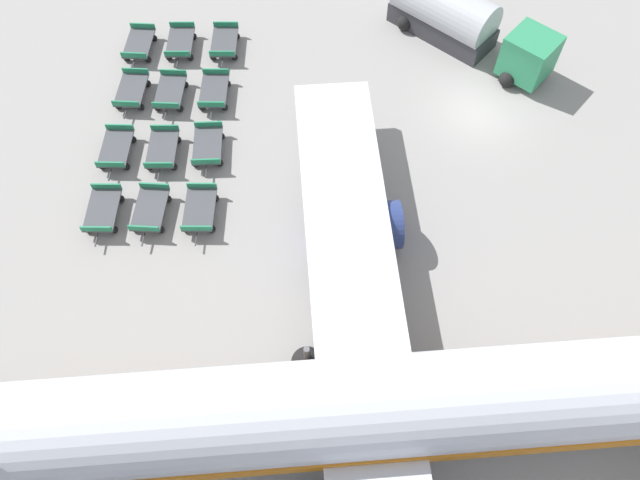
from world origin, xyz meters
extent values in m
plane|color=gray|center=(0.00, 0.00, 0.00)|extent=(500.00, 500.00, 0.00)
cylinder|color=silver|center=(16.62, -5.18, 3.01)|extent=(6.13, 35.47, 3.56)
cube|color=silver|center=(16.72, -6.59, 2.21)|extent=(33.02, 6.04, 0.44)
cylinder|color=navy|center=(8.04, -6.82, 1.16)|extent=(2.53, 4.32, 2.23)
cube|color=orange|center=(16.62, -5.18, 2.39)|extent=(5.94, 31.95, 0.64)
cylinder|color=#56565B|center=(14.21, -8.90, 1.39)|extent=(0.24, 0.24, 1.47)
sphere|color=black|center=(14.21, -8.90, 0.66)|extent=(1.31, 1.31, 1.31)
cube|color=#2D8C5B|center=(-2.60, 2.84, 1.57)|extent=(3.33, 3.34, 2.33)
cube|color=#333338|center=(-6.23, -1.29, 0.59)|extent=(5.79, 6.15, 1.18)
cylinder|color=#ADB2B7|center=(-6.23, -1.29, 1.80)|extent=(5.81, 6.10, 2.60)
sphere|color=black|center=(-2.00, 1.86, 0.45)|extent=(0.90, 0.90, 0.90)
sphere|color=black|center=(-3.65, 3.31, 0.45)|extent=(0.90, 0.90, 0.90)
sphere|color=black|center=(-6.60, -3.38, 0.45)|extent=(0.90, 0.90, 0.90)
sphere|color=black|center=(-8.25, -1.93, 0.45)|extent=(0.90, 0.90, 0.90)
cube|color=#424449|center=(-4.80, -18.55, 0.55)|extent=(2.59, 1.57, 0.10)
cube|color=#237F56|center=(-3.59, -18.63, 0.76)|extent=(0.17, 1.42, 0.32)
cube|color=#237F56|center=(-6.01, -18.48, 0.76)|extent=(0.17, 1.42, 0.32)
cube|color=#333338|center=(-3.20, -18.65, 0.43)|extent=(0.70, 0.10, 0.06)
sphere|color=black|center=(-3.96, -19.21, 0.18)|extent=(0.36, 0.36, 0.36)
sphere|color=black|center=(-3.89, -18.00, 0.18)|extent=(0.36, 0.36, 0.36)
sphere|color=black|center=(-5.71, -19.10, 0.18)|extent=(0.36, 0.36, 0.36)
sphere|color=black|center=(-5.64, -17.90, 0.18)|extent=(0.36, 0.36, 0.36)
cube|color=#424449|center=(-1.16, -18.41, 0.55)|extent=(2.58, 1.57, 0.10)
cube|color=#237F56|center=(0.05, -18.48, 0.76)|extent=(0.17, 1.42, 0.32)
cube|color=#237F56|center=(-2.37, -18.34, 0.76)|extent=(0.17, 1.42, 0.32)
cube|color=#333338|center=(0.44, -18.51, 0.43)|extent=(0.70, 0.10, 0.06)
sphere|color=black|center=(-0.32, -19.07, 0.18)|extent=(0.36, 0.36, 0.36)
sphere|color=black|center=(-0.25, -17.86, 0.18)|extent=(0.36, 0.36, 0.36)
sphere|color=black|center=(-2.07, -18.96, 0.18)|extent=(0.36, 0.36, 0.36)
sphere|color=black|center=(-2.00, -17.76, 0.18)|extent=(0.36, 0.36, 0.36)
cube|color=#424449|center=(2.86, -18.56, 0.55)|extent=(2.55, 1.50, 0.10)
cube|color=#237F56|center=(4.08, -18.60, 0.76)|extent=(0.12, 1.42, 0.32)
cube|color=#237F56|center=(1.65, -18.53, 0.76)|extent=(0.12, 1.42, 0.32)
cube|color=#333338|center=(4.47, -18.61, 0.43)|extent=(0.70, 0.08, 0.06)
sphere|color=black|center=(3.72, -19.19, 0.18)|extent=(0.36, 0.36, 0.36)
sphere|color=black|center=(3.76, -17.99, 0.18)|extent=(0.36, 0.36, 0.36)
sphere|color=black|center=(1.97, -19.14, 0.18)|extent=(0.36, 0.36, 0.36)
sphere|color=black|center=(2.01, -17.93, 0.18)|extent=(0.36, 0.36, 0.36)
cube|color=#424449|center=(6.60, -18.56, 0.55)|extent=(2.52, 1.45, 0.10)
cube|color=#237F56|center=(7.82, -18.57, 0.76)|extent=(0.10, 1.42, 0.32)
cube|color=#237F56|center=(5.39, -18.55, 0.76)|extent=(0.10, 1.42, 0.32)
cube|color=#333338|center=(8.21, -18.58, 0.43)|extent=(0.70, 0.07, 0.06)
sphere|color=black|center=(7.47, -19.17, 0.18)|extent=(0.36, 0.36, 0.36)
sphere|color=black|center=(7.49, -17.97, 0.18)|extent=(0.36, 0.36, 0.36)
sphere|color=black|center=(5.72, -19.15, 0.18)|extent=(0.36, 0.36, 0.36)
sphere|color=black|center=(5.74, -17.95, 0.18)|extent=(0.36, 0.36, 0.36)
cube|color=#424449|center=(-4.92, -16.23, 0.55)|extent=(2.51, 1.42, 0.10)
cube|color=#237F56|center=(-3.70, -16.23, 0.76)|extent=(0.08, 1.42, 0.32)
cube|color=#237F56|center=(-6.13, -16.23, 0.76)|extent=(0.08, 1.42, 0.32)
cube|color=#333338|center=(-3.31, -16.23, 0.43)|extent=(0.70, 0.06, 0.06)
sphere|color=black|center=(-4.04, -16.84, 0.18)|extent=(0.36, 0.36, 0.36)
sphere|color=black|center=(-4.04, -15.63, 0.18)|extent=(0.36, 0.36, 0.36)
sphere|color=black|center=(-5.79, -16.84, 0.18)|extent=(0.36, 0.36, 0.36)
sphere|color=black|center=(-5.79, -15.63, 0.18)|extent=(0.36, 0.36, 0.36)
cube|color=#424449|center=(-1.05, -16.33, 0.55)|extent=(2.57, 1.54, 0.10)
cube|color=#237F56|center=(0.16, -16.39, 0.76)|extent=(0.15, 1.42, 0.32)
cube|color=#237F56|center=(-2.26, -16.27, 0.76)|extent=(0.15, 1.42, 0.32)
cube|color=#333338|center=(0.55, -16.40, 0.43)|extent=(0.70, 0.09, 0.06)
sphere|color=black|center=(-0.20, -16.97, 0.18)|extent=(0.36, 0.36, 0.36)
sphere|color=black|center=(-0.14, -15.77, 0.18)|extent=(0.36, 0.36, 0.36)
sphere|color=black|center=(-1.95, -16.89, 0.18)|extent=(0.36, 0.36, 0.36)
sphere|color=black|center=(-1.89, -15.68, 0.18)|extent=(0.36, 0.36, 0.36)
cube|color=#424449|center=(2.91, -16.23, 0.55)|extent=(2.51, 1.42, 0.10)
cube|color=#237F56|center=(4.12, -16.23, 0.76)|extent=(0.08, 1.42, 0.32)
cube|color=#237F56|center=(1.70, -16.23, 0.76)|extent=(0.08, 1.42, 0.32)
cube|color=#333338|center=(4.51, -16.23, 0.43)|extent=(0.70, 0.06, 0.06)
sphere|color=black|center=(3.78, -16.84, 0.18)|extent=(0.36, 0.36, 0.36)
sphere|color=black|center=(3.79, -15.63, 0.18)|extent=(0.36, 0.36, 0.36)
sphere|color=black|center=(2.03, -16.83, 0.18)|extent=(0.36, 0.36, 0.36)
sphere|color=black|center=(2.03, -15.63, 0.18)|extent=(0.36, 0.36, 0.36)
cube|color=#424449|center=(6.58, -16.34, 0.55)|extent=(2.59, 1.58, 0.10)
cube|color=#237F56|center=(7.79, -16.41, 0.76)|extent=(0.17, 1.42, 0.32)
cube|color=#237F56|center=(5.37, -16.26, 0.76)|extent=(0.17, 1.42, 0.32)
cube|color=#333338|center=(8.18, -16.44, 0.43)|extent=(0.70, 0.11, 0.06)
sphere|color=black|center=(7.42, -17.00, 0.18)|extent=(0.36, 0.36, 0.36)
sphere|color=black|center=(7.50, -15.79, 0.18)|extent=(0.36, 0.36, 0.36)
sphere|color=black|center=(5.67, -16.88, 0.18)|extent=(0.36, 0.36, 0.36)
sphere|color=black|center=(5.75, -15.68, 0.18)|extent=(0.36, 0.36, 0.36)
cube|color=#424449|center=(-4.91, -13.73, 0.55)|extent=(2.52, 1.45, 0.10)
cube|color=#237F56|center=(-3.70, -13.75, 0.76)|extent=(0.09, 1.42, 0.32)
cube|color=#237F56|center=(-6.13, -13.72, 0.76)|extent=(0.09, 1.42, 0.32)
cube|color=#333338|center=(-3.31, -13.75, 0.43)|extent=(0.70, 0.07, 0.06)
sphere|color=black|center=(-4.04, -14.35, 0.18)|extent=(0.36, 0.36, 0.36)
sphere|color=black|center=(-4.03, -13.14, 0.18)|extent=(0.36, 0.36, 0.36)
sphere|color=black|center=(-5.80, -14.33, 0.18)|extent=(0.36, 0.36, 0.36)
sphere|color=black|center=(-5.78, -13.12, 0.18)|extent=(0.36, 0.36, 0.36)
cube|color=#424449|center=(-1.10, -13.99, 0.55)|extent=(2.52, 1.46, 0.10)
cube|color=#237F56|center=(0.11, -14.01, 0.76)|extent=(0.10, 1.42, 0.32)
cube|color=#237F56|center=(-2.32, -13.98, 0.76)|extent=(0.10, 1.42, 0.32)
cube|color=#333338|center=(0.50, -14.02, 0.43)|extent=(0.70, 0.07, 0.06)
sphere|color=black|center=(-0.24, -14.61, 0.18)|extent=(0.36, 0.36, 0.36)
sphere|color=black|center=(-0.22, -13.40, 0.18)|extent=(0.36, 0.36, 0.36)
sphere|color=black|center=(-1.99, -14.59, 0.18)|extent=(0.36, 0.36, 0.36)
sphere|color=black|center=(-1.97, -13.38, 0.18)|extent=(0.36, 0.36, 0.36)
cube|color=#424449|center=(2.70, -13.99, 0.55)|extent=(2.56, 1.51, 0.10)
cube|color=#237F56|center=(3.91, -13.94, 0.76)|extent=(0.13, 1.42, 0.32)
cube|color=#237F56|center=(1.49, -14.03, 0.76)|extent=(0.13, 1.42, 0.32)
cube|color=#333338|center=(4.30, -13.93, 0.43)|extent=(0.70, 0.09, 0.06)
sphere|color=black|center=(3.60, -14.56, 0.18)|extent=(0.36, 0.36, 0.36)
sphere|color=black|center=(3.55, -13.35, 0.18)|extent=(0.36, 0.36, 0.36)
sphere|color=black|center=(1.85, -14.62, 0.18)|extent=(0.36, 0.36, 0.36)
sphere|color=black|center=(1.80, -13.42, 0.18)|extent=(0.36, 0.36, 0.36)
cube|color=#424449|center=(6.59, -14.01, 0.55)|extent=(2.52, 1.45, 0.10)
cube|color=#237F56|center=(7.80, -14.02, 0.76)|extent=(0.10, 1.42, 0.32)
cube|color=#237F56|center=(5.37, -13.99, 0.76)|extent=(0.10, 1.42, 0.32)
cube|color=#333338|center=(8.19, -14.02, 0.43)|extent=(0.70, 0.07, 0.06)
sphere|color=black|center=(7.46, -14.62, 0.18)|extent=(0.36, 0.36, 0.36)
sphere|color=black|center=(7.47, -13.41, 0.18)|extent=(0.36, 0.36, 0.36)
sphere|color=black|center=(5.70, -14.60, 0.18)|extent=(0.36, 0.36, 0.36)
sphere|color=black|center=(5.72, -13.39, 0.18)|extent=(0.36, 0.36, 0.36)
camera|label=1|loc=(23.20, -8.41, 24.64)|focal=35.00mm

